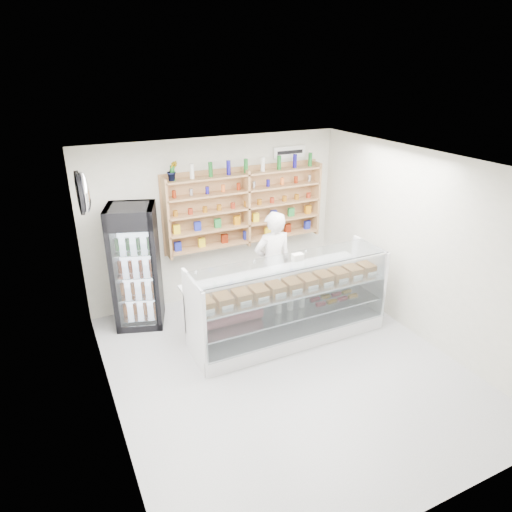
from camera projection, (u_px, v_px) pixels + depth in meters
room at (288, 276)px, 5.77m from camera, size 5.00×5.00×5.00m
display_counter at (288, 316)px, 6.89m from camera, size 2.97×0.89×1.29m
shop_worker at (273, 264)px, 7.39m from camera, size 0.66×0.45×1.77m
drinks_cooler at (136, 267)px, 7.05m from camera, size 0.88×0.87×1.95m
wall_shelving at (246, 208)px, 7.83m from camera, size 2.84×0.28×1.33m
potted_plant at (172, 171)px, 7.03m from camera, size 0.18×0.15×0.32m
security_mirror at (84, 192)px, 5.48m from camera, size 0.15×0.50×0.50m
wall_sign at (290, 152)px, 7.96m from camera, size 0.62×0.03×0.20m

